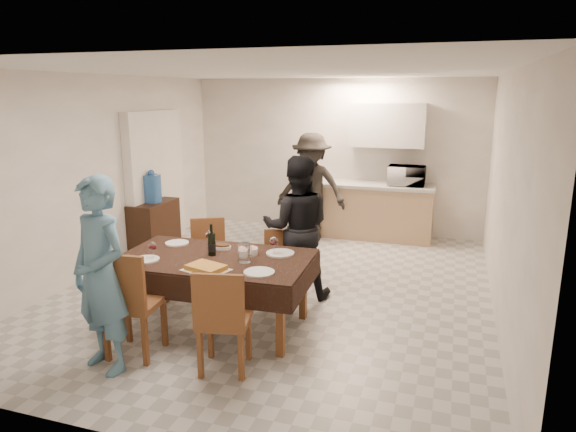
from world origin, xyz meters
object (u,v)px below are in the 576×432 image
Objects in this scene: wine_bottle at (212,240)px; person_far at (297,227)px; console at (155,227)px; savoury_tart at (206,268)px; water_pitcher at (244,253)px; person_near at (100,276)px; dining_table at (215,260)px; person_kitchen at (311,187)px; water_jug at (152,189)px; microwave at (407,176)px.

wine_bottle is 0.19× the size of person_far.
console is 2.07× the size of savoury_tart.
person_far is (0.20, 1.10, -0.01)m from water_pitcher.
savoury_tart is 0.94m from person_near.
person_kitchen is (0.07, 3.41, 0.16)m from dining_table.
person_far is at bearing 60.12° from dining_table.
person_far is (0.60, 1.00, -0.07)m from wine_bottle.
dining_table is 2.89m from console.
wine_bottle is at bearing -45.52° from water_jug.
microwave is at bearing -124.53° from person_far.
water_pitcher is 0.11× the size of person_far.
person_near reaches higher than microwave.
person_kitchen is at bearing 100.24° from person_near.
water_pitcher is 0.47× the size of savoury_tart.
person_near reaches higher than dining_table.
dining_table is 4.88× the size of savoury_tart.
water_jug is 1.02× the size of savoury_tart.
person_near is at bearing -97.90° from person_kitchen.
water_jug is at bearing 131.02° from savoury_tart.
console is at bearing -146.87° from person_kitchen.
person_near is (-0.50, -1.10, -0.06)m from wine_bottle.
person_near is at bearing -64.74° from console.
savoury_tart is (0.10, -0.38, 0.06)m from dining_table.
wine_bottle is 0.19× the size of person_kitchen.
wine_bottle is (-0.05, 0.05, 0.20)m from dining_table.
savoury_tart is at bearing 57.16° from person_far.
person_kitchen is (0.12, 3.36, -0.04)m from wine_bottle.
person_far is 2.40m from person_kitchen.
water_jug reaches higher than dining_table.
dining_table is 0.40m from savoury_tart.
person_kitchen reaches higher than person_far.
dining_table is at bearing 80.49° from person_near.
water_pitcher is at bearing -14.04° from wine_bottle.
water_jug is at bearing 133.40° from person_near.
microwave reaches higher than dining_table.
water_pitcher is at bearing -41.61° from water_jug.
wine_bottle is at bearing -92.01° from person_kitchen.
person_far is at bearing -21.28° from console.
water_jug is at bearing 132.26° from dining_table.
water_pitcher is 0.11× the size of person_near.
microwave is (1.52, 3.86, 0.35)m from dining_table.
person_kitchen reaches higher than person_near.
wine_bottle is 0.81× the size of savoury_tart.
microwave is 5.33m from person_near.
water_jug reaches higher than water_pitcher.
wine_bottle is 1.17m from person_far.
wine_bottle is (1.96, -2.00, 0.53)m from console.
microwave reaches higher than wine_bottle.
person_far is at bearing 70.84° from microwave.
water_jug is at bearing -36.66° from person_far.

